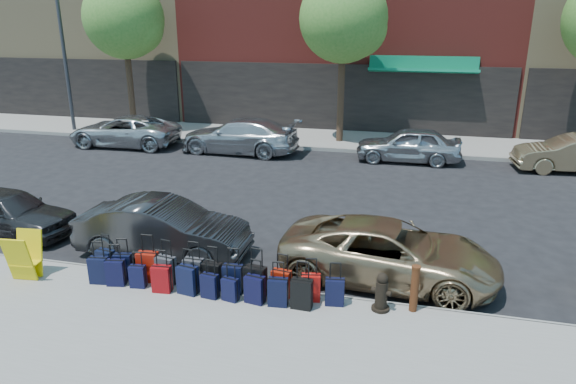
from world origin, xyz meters
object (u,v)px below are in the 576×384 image
(car_far_3, at_px, (574,154))
(car_near_2, at_px, (389,252))
(display_rack, at_px, (24,257))
(tree_center, at_px, (347,21))
(bollard, at_px, (415,288))
(car_near_0, at_px, (8,212))
(streetlight, at_px, (66,37))
(suitcase_front_5, at_px, (212,276))
(tree_left, at_px, (127,21))
(fire_hydrant, at_px, (381,293))
(car_near_1, at_px, (163,229))
(car_far_0, at_px, (125,131))
(car_far_1, at_px, (239,136))
(car_far_2, at_px, (408,145))

(car_far_3, bearing_deg, car_near_2, -36.88)
(display_rack, xyz_separation_m, car_near_2, (7.56, 2.10, -0.00))
(tree_center, bearing_deg, bollard, -76.55)
(car_near_0, bearing_deg, bollard, -94.24)
(tree_center, height_order, streetlight, streetlight)
(suitcase_front_5, bearing_deg, car_near_2, 27.49)
(bollard, xyz_separation_m, display_rack, (-8.12, -0.66, 0.02))
(suitcase_front_5, height_order, display_rack, display_rack)
(car_near_2, bearing_deg, display_rack, 109.83)
(tree_left, xyz_separation_m, display_rack, (5.77, -14.82, -4.76))
(car_far_3, bearing_deg, fire_hydrant, -33.62)
(fire_hydrant, bearing_deg, car_near_1, -178.28)
(streetlight, height_order, car_far_3, streetlight)
(car_far_0, bearing_deg, fire_hydrant, 45.02)
(suitcase_front_5, xyz_separation_m, car_far_0, (-8.88, 11.59, 0.24))
(car_near_2, distance_m, car_far_3, 12.01)
(car_far_1, bearing_deg, bollard, 35.77)
(car_far_0, xyz_separation_m, car_far_1, (5.47, 0.03, 0.05))
(car_far_0, bearing_deg, car_far_3, 89.03)
(bollard, relative_size, car_far_2, 0.23)
(car_near_1, height_order, car_far_3, car_far_3)
(car_far_3, bearing_deg, bollard, -31.50)
(fire_hydrant, distance_m, car_far_3, 13.39)
(tree_left, bearing_deg, streetlight, -166.61)
(display_rack, bearing_deg, car_near_1, 37.35)
(car_far_1, bearing_deg, car_far_3, 93.77)
(car_far_1, xyz_separation_m, car_far_3, (13.12, 0.23, -0.05))
(suitcase_front_5, bearing_deg, tree_center, 90.55)
(car_near_1, height_order, car_far_2, car_far_2)
(streetlight, relative_size, fire_hydrant, 10.29)
(car_far_2, xyz_separation_m, car_far_3, (6.05, -0.01, -0.01))
(fire_hydrant, relative_size, display_rack, 0.76)
(streetlight, relative_size, car_near_1, 1.93)
(car_near_0, bearing_deg, car_far_0, 18.22)
(car_near_2, bearing_deg, suitcase_front_5, 118.57)
(suitcase_front_5, relative_size, fire_hydrant, 1.20)
(bollard, height_order, car_near_0, car_near_0)
(tree_left, bearing_deg, car_far_2, -10.22)
(tree_center, distance_m, streetlight, 13.48)
(tree_left, relative_size, bollard, 7.71)
(display_rack, bearing_deg, tree_left, 105.45)
(bollard, xyz_separation_m, car_near_1, (-5.92, 1.40, 0.05))
(tree_left, distance_m, display_rack, 16.60)
(suitcase_front_5, xyz_separation_m, car_near_2, (3.50, 1.58, 0.21))
(display_rack, xyz_separation_m, car_near_0, (-2.38, 2.25, -0.03))
(tree_center, bearing_deg, tree_left, 180.00)
(tree_left, height_order, display_rack, tree_left)
(suitcase_front_5, distance_m, car_far_3, 15.33)
(display_rack, distance_m, car_far_0, 13.04)
(streetlight, relative_size, bollard, 8.49)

